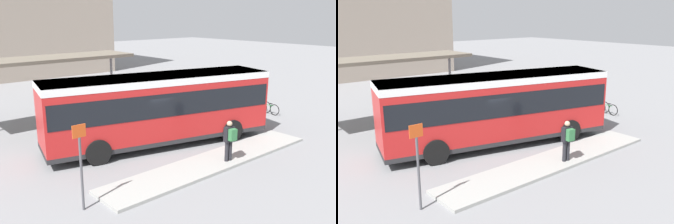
% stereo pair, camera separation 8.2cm
% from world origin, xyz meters
% --- Properties ---
extents(ground_plane, '(120.00, 120.00, 0.00)m').
position_xyz_m(ground_plane, '(0.00, 0.00, 0.00)').
color(ground_plane, gray).
extents(curb_island, '(10.61, 1.80, 0.12)m').
position_xyz_m(curb_island, '(0.25, -3.28, 0.06)').
color(curb_island, '#9E9E99').
rests_on(curb_island, ground_plane).
extents(city_bus, '(10.94, 5.00, 3.28)m').
position_xyz_m(city_bus, '(0.01, -0.00, 1.91)').
color(city_bus, red).
rests_on(city_bus, ground_plane).
extents(pedestrian_waiting, '(0.44, 0.47, 1.70)m').
position_xyz_m(pedestrian_waiting, '(0.65, -3.73, 1.10)').
color(pedestrian_waiting, '#232328').
rests_on(pedestrian_waiting, curb_island).
extents(bicycle_green, '(0.48, 1.60, 0.69)m').
position_xyz_m(bicycle_green, '(8.65, -0.03, 0.35)').
color(bicycle_green, black).
rests_on(bicycle_green, ground_plane).
extents(bicycle_yellow, '(0.48, 1.73, 0.75)m').
position_xyz_m(bicycle_yellow, '(8.79, 0.67, 0.38)').
color(bicycle_yellow, black).
rests_on(bicycle_yellow, ground_plane).
extents(bicycle_white, '(0.48, 1.73, 0.75)m').
position_xyz_m(bicycle_white, '(9.06, 1.38, 0.38)').
color(bicycle_white, black).
rests_on(bicycle_white, ground_plane).
extents(station_shelter, '(9.97, 2.76, 3.71)m').
position_xyz_m(station_shelter, '(-2.62, 6.68, 3.56)').
color(station_shelter, '#706656').
rests_on(station_shelter, ground_plane).
extents(potted_planter_near_shelter, '(0.85, 0.85, 1.33)m').
position_xyz_m(potted_planter_near_shelter, '(-3.78, 4.22, 0.70)').
color(potted_planter_near_shelter, slate).
rests_on(potted_planter_near_shelter, ground_plane).
extents(platform_sign, '(0.44, 0.08, 2.80)m').
position_xyz_m(platform_sign, '(-5.72, -3.25, 1.56)').
color(platform_sign, '#4C4C51').
rests_on(platform_sign, ground_plane).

